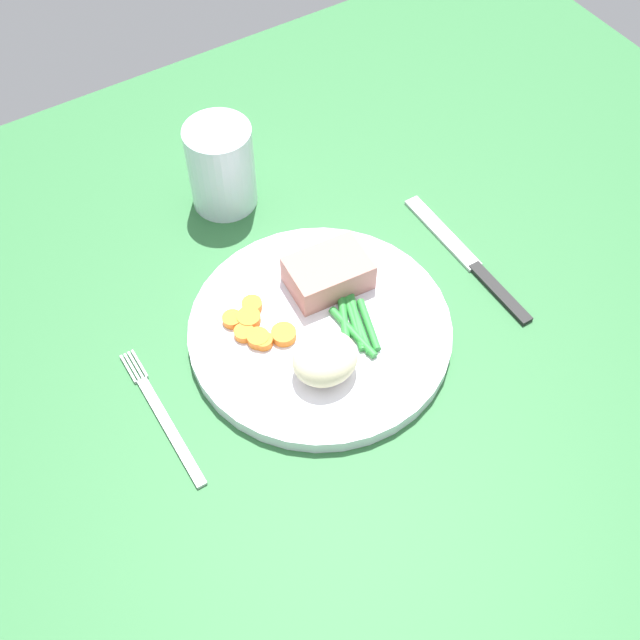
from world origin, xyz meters
TOP-DOWN VIEW (x-y plane):
  - dining_table at (0.00, 0.00)cm, footprint 120.00×90.00cm
  - dinner_plate at (-2.19, -2.96)cm, footprint 26.38×26.38cm
  - meat_portion at (1.37, 1.19)cm, footprint 8.58×6.25cm
  - mashed_potatoes at (-4.56, -7.71)cm, footprint 6.38×5.64cm
  - carrot_slices at (-7.76, -0.10)cm, footprint 5.65×7.12cm
  - green_beans at (0.89, -4.72)cm, footprint 4.94×8.77cm
  - fork at (-19.77, -3.22)cm, footprint 1.44×16.60cm
  - knife at (16.58, -3.25)cm, footprint 1.70×20.50cm
  - water_glass at (-1.41, 18.92)cm, footprint 7.41×7.41cm

SIDE VIEW (x-z plane):
  - dining_table at x=0.00cm, z-range 0.00..2.00cm
  - knife at x=16.58cm, z-range 1.88..2.52cm
  - fork at x=-19.77cm, z-range 2.00..2.40cm
  - dinner_plate at x=-2.19cm, z-range 2.00..3.60cm
  - green_beans at x=0.89cm, z-range 3.57..4.40cm
  - carrot_slices at x=-7.76cm, z-range 3.57..4.52cm
  - meat_portion at x=1.37cm, z-range 3.60..6.91cm
  - mashed_potatoes at x=-4.56cm, z-range 3.60..7.88cm
  - water_glass at x=-1.41cm, z-range 1.25..11.50cm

